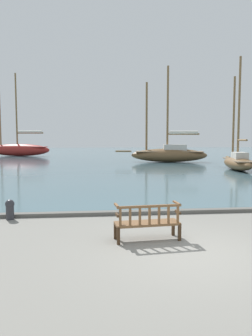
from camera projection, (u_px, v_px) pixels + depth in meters
The scene contains 8 objects.
ground_plane at pixel (191, 254), 7.18m from camera, with size 160.00×160.00×0.00m, color gray.
harbor_water at pixel (106, 155), 50.77m from camera, with size 100.00×80.00×0.08m, color #476670.
quay_edge_kerb at pixel (156, 212), 10.99m from camera, with size 40.00×0.30×0.12m, color #5B5954.
park_bench at pixel (147, 222), 8.09m from camera, with size 1.64×0.67×0.92m.
sailboat_nearest_starboard at pixel (238, 161), 25.68m from camera, with size 2.79×7.11×8.75m.
sailboat_distant_harbor at pixel (19, 149), 45.98m from camera, with size 9.19×4.18×11.47m.
sailboat_far_starboard at pixel (169, 153), 34.21m from camera, with size 9.64×3.39×9.87m.
mooring_bollard at pixel (10, 208), 10.19m from camera, with size 0.28×0.28×0.63m.
Camera 1 is at (-2.13, -6.80, 2.52)m, focal length 35.00 mm.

